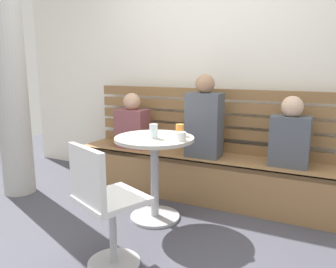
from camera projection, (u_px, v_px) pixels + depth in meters
ground at (137, 251)px, 2.45m from camera, size 8.00×8.00×0.00m
back_wall at (214, 55)px, 3.60m from camera, size 5.20×0.10×2.90m
concrete_pillar at (8, 59)px, 3.33m from camera, size 0.32×0.32×2.80m
booth_bench at (197, 175)px, 3.46m from camera, size 2.70×0.52×0.44m
booth_backrest at (206, 119)px, 3.56m from camera, size 2.65×0.04×0.66m
cafe_table at (155, 162)px, 2.88m from camera, size 0.68×0.68×0.74m
white_chair at (103, 203)px, 2.15m from camera, size 0.52×0.52×0.85m
person_adult at (204, 120)px, 3.29m from camera, size 0.34×0.22×0.82m
person_child_left at (290, 136)px, 2.99m from camera, size 0.34×0.22×0.64m
person_child_middle at (132, 124)px, 3.70m from camera, size 0.34×0.22×0.61m
cup_glass_tall at (154, 131)px, 2.78m from camera, size 0.07×0.07×0.12m
cup_tumbler_orange at (180, 130)px, 2.89m from camera, size 0.07×0.07×0.10m
cup_ceramic_white at (181, 136)px, 2.69m from camera, size 0.08×0.08×0.07m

